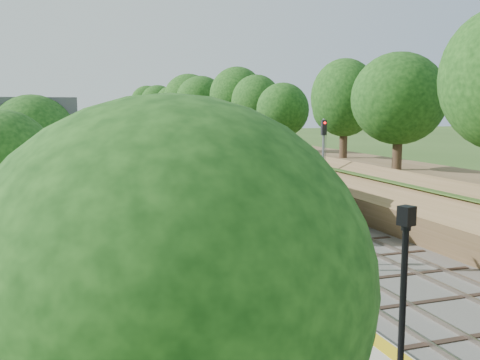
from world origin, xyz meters
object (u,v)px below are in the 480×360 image
object	(u,v)px
station_building	(19,150)
signal_farside	(323,155)
train	(132,139)
signal_platform	(260,191)
lamppost_mid	(402,323)
signal_gantry	(169,127)
lamppost_far	(239,218)

from	to	relation	value
station_building	signal_farside	world-z (taller)	station_building
train	signal_farside	distance (m)	53.83
signal_platform	lamppost_mid	bearing A→B (deg)	-95.26
lamppost_mid	signal_farside	bearing A→B (deg)	66.46
lamppost_mid	signal_platform	distance (m)	11.83
station_building	lamppost_mid	xyz separation A→B (m)	(10.02, -34.15, -1.58)
signal_gantry	lamppost_mid	xyz separation A→B (m)	(-6.45, -59.14, -2.31)
lamppost_far	signal_farside	bearing A→B (deg)	47.44
lamppost_mid	train	bearing A→B (deg)	87.04
lamppost_mid	signal_platform	size ratio (longest dim) A/B	0.89
station_building	lamppost_mid	world-z (taller)	station_building
station_building	lamppost_far	world-z (taller)	station_building
signal_gantry	lamppost_mid	distance (m)	59.54
lamppost_far	signal_platform	xyz separation A→B (m)	(0.57, -1.11, 1.39)
lamppost_far	signal_farside	distance (m)	14.40
signal_gantry	signal_platform	size ratio (longest dim) A/B	1.56
lamppost_far	signal_farside	size ratio (longest dim) A/B	0.67
lamppost_mid	signal_farside	xyz separation A→B (m)	(10.18, 23.37, 1.52)
signal_gantry	signal_platform	distance (m)	47.74
station_building	signal_gantry	bearing A→B (deg)	56.62
station_building	signal_gantry	size ratio (longest dim) A/B	1.02
train	lamppost_mid	xyz separation A→B (m)	(-3.98, -76.81, 0.18)
train	signal_platform	world-z (taller)	signal_platform
train	lamppost_mid	world-z (taller)	lamppost_mid
signal_platform	signal_farside	bearing A→B (deg)	52.00
signal_gantry	lamppost_far	size ratio (longest dim) A/B	1.95
train	lamppost_mid	distance (m)	76.92
station_building	lamppost_far	distance (m)	23.84
station_building	train	bearing A→B (deg)	71.84
station_building	signal_farside	size ratio (longest dim) A/B	1.34
lamppost_far	train	bearing A→B (deg)	86.89
lamppost_far	signal_platform	bearing A→B (deg)	-62.78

